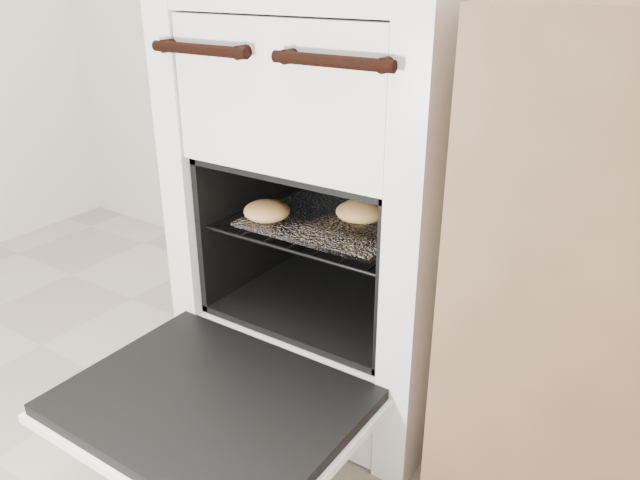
% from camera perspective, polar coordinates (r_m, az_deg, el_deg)
% --- Properties ---
extents(stove, '(0.67, 0.74, 1.02)m').
position_cam_1_polar(stove, '(1.58, 3.27, 3.78)').
color(stove, silver).
rests_on(stove, ground).
extents(oven_door, '(0.60, 0.47, 0.04)m').
position_cam_1_polar(oven_door, '(1.32, -9.99, -14.69)').
color(oven_door, black).
rests_on(oven_door, stove).
extents(oven_rack, '(0.48, 0.47, 0.01)m').
position_cam_1_polar(oven_rack, '(1.54, 1.84, 1.93)').
color(oven_rack, black).
rests_on(oven_rack, stove).
extents(foil_sheet, '(0.38, 0.33, 0.01)m').
position_cam_1_polar(foil_sheet, '(1.52, 1.40, 1.91)').
color(foil_sheet, silver).
rests_on(foil_sheet, oven_rack).
extents(baked_rolls, '(0.34, 0.27, 0.05)m').
position_cam_1_polar(baked_rolls, '(1.49, 0.73, 2.67)').
color(baked_rolls, '#DDA858').
rests_on(baked_rolls, foil_sheet).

